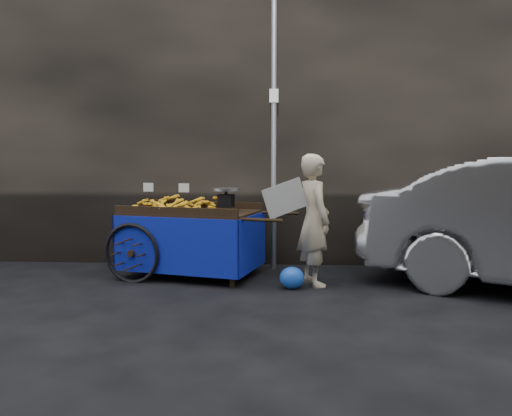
{
  "coord_description": "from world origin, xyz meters",
  "views": [
    {
      "loc": [
        0.41,
        -5.62,
        1.52
      ],
      "look_at": [
        0.1,
        0.5,
        0.94
      ],
      "focal_mm": 35.0,
      "sensor_mm": 36.0,
      "label": 1
    }
  ],
  "objects": [
    {
      "name": "ground",
      "position": [
        0.0,
        0.0,
        0.0
      ],
      "size": [
        80.0,
        80.0,
        0.0
      ],
      "primitive_type": "plane",
      "color": "black",
      "rests_on": "ground"
    },
    {
      "name": "building_wall",
      "position": [
        0.39,
        2.6,
        2.5
      ],
      "size": [
        13.5,
        2.0,
        5.0
      ],
      "color": "black",
      "rests_on": "ground"
    },
    {
      "name": "street_pole",
      "position": [
        0.3,
        1.3,
        2.01
      ],
      "size": [
        0.12,
        0.1,
        4.0
      ],
      "color": "slate",
      "rests_on": "ground"
    },
    {
      "name": "banana_cart",
      "position": [
        -0.82,
        0.86,
        0.77
      ],
      "size": [
        2.49,
        1.58,
        1.25
      ],
      "rotation": [
        0.0,
        0.0,
        -0.26
      ],
      "color": "black",
      "rests_on": "ground"
    },
    {
      "name": "vendor",
      "position": [
        0.8,
        0.42,
        0.8
      ],
      "size": [
        0.92,
        0.69,
        1.6
      ],
      "rotation": [
        0.0,
        0.0,
        1.96
      ],
      "color": "#BDAD8C",
      "rests_on": "ground"
    },
    {
      "name": "plastic_bag",
      "position": [
        0.54,
        0.21,
        0.13
      ],
      "size": [
        0.29,
        0.24,
        0.26
      ],
      "primitive_type": "ellipsoid",
      "color": "blue",
      "rests_on": "ground"
    }
  ]
}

